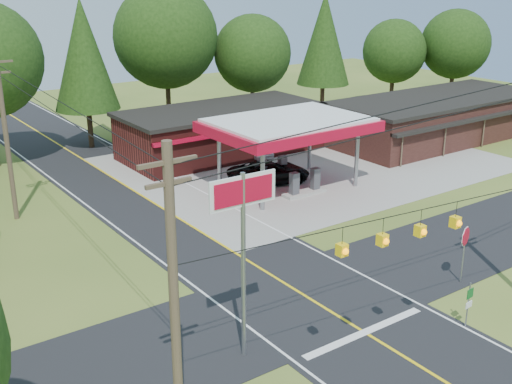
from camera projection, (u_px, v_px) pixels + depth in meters
ground at (309, 299)px, 29.46m from camera, size 120.00×120.00×0.00m
main_highway at (309, 298)px, 29.45m from camera, size 8.00×120.00×0.02m
cross_road at (309, 298)px, 29.45m from camera, size 70.00×7.00×0.02m
lane_center_yellow at (309, 298)px, 29.45m from camera, size 0.15×110.00×0.00m
gas_canopy at (289, 127)px, 42.97m from camera, size 10.60×7.40×4.88m
convenience_store at (222, 131)px, 51.97m from camera, size 16.40×7.55×3.80m
strip_building at (437, 118)px, 56.46m from camera, size 20.40×8.75×3.80m
utility_pole_near_left at (174, 300)px, 18.69m from camera, size 1.80×0.30×10.00m
utility_pole_far_left at (6, 135)px, 37.19m from camera, size 1.80×0.30×10.00m
overhead_beacons at (403, 216)px, 22.25m from camera, size 17.04×2.04×1.03m
treeline_backdrop at (105, 70)px, 45.89m from camera, size 70.27×51.59×13.30m
suv_car at (269, 172)px, 44.99m from camera, size 6.89×6.89×1.61m
sedan_car at (256, 146)px, 51.93m from camera, size 5.32×5.32×1.48m
big_stop_sign at (243, 221)px, 23.30m from camera, size 2.79×0.20×7.51m
octagonal_stop_sign at (465, 241)px, 30.25m from camera, size 0.95×0.35×2.91m
route_sign_post at (469, 301)px, 26.70m from camera, size 0.43×0.10×2.08m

